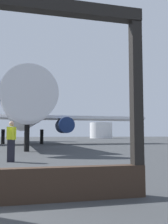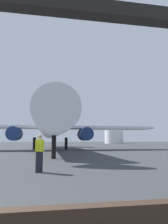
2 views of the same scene
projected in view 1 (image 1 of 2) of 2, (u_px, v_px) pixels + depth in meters
name	position (u px, v px, depth m)	size (l,w,h in m)	color
ground_plane	(9.00, 142.00, 42.71)	(220.00, 220.00, 0.00)	#383A3D
airplane	(23.00, 115.00, 32.17)	(31.03, 36.20, 10.38)	silver
ground_crew_worker	(11.00, 141.00, 11.26)	(0.40, 0.55, 1.74)	black
fuel_storage_tank	(101.00, 130.00, 86.40)	(7.41, 7.41, 5.17)	white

